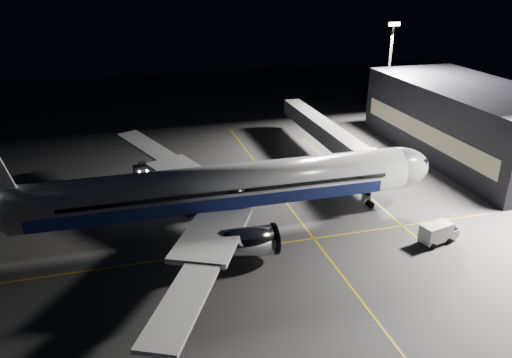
{
  "coord_description": "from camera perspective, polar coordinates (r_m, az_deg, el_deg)",
  "views": [
    {
      "loc": [
        -10.61,
        -54.52,
        29.95
      ],
      "look_at": [
        4.44,
        -0.12,
        6.0
      ],
      "focal_mm": 35.0,
      "sensor_mm": 36.0,
      "label": 1
    }
  ],
  "objects": [
    {
      "name": "service_truck",
      "position": [
        62.64,
        20.15,
        -5.73
      ],
      "size": [
        5.2,
        3.02,
        2.51
      ],
      "rotation": [
        0.0,
        0.0,
        0.23
      ],
      "color": "silver",
      "rests_on": "ground"
    },
    {
      "name": "safety_cone_c",
      "position": [
        73.92,
        -6.35,
        -0.82
      ],
      "size": [
        0.37,
        0.37,
        0.56
      ],
      "primitive_type": "cone",
      "color": "#FF450A",
      "rests_on": "ground"
    },
    {
      "name": "airliner",
      "position": [
        60.65,
        -5.06,
        -1.23
      ],
      "size": [
        61.48,
        54.22,
        16.64
      ],
      "color": "silver",
      "rests_on": "ground"
    },
    {
      "name": "baggage_tug",
      "position": [
        80.07,
        -12.86,
        1.13
      ],
      "size": [
        2.92,
        2.42,
        1.99
      ],
      "rotation": [
        0.0,
        0.0,
        0.09
      ],
      "color": "black",
      "rests_on": "ground"
    },
    {
      "name": "terminal",
      "position": [
        92.04,
        23.35,
        6.01
      ],
      "size": [
        18.12,
        40.0,
        12.0
      ],
      "color": "black",
      "rests_on": "ground"
    },
    {
      "name": "ground",
      "position": [
        63.1,
        -3.93,
        -5.4
      ],
      "size": [
        200.0,
        200.0,
        0.0
      ],
      "primitive_type": "plane",
      "color": "#4C4C4F",
      "rests_on": "ground"
    },
    {
      "name": "safety_cone_a",
      "position": [
        66.82,
        -7.47,
        -3.54
      ],
      "size": [
        0.44,
        0.44,
        0.66
      ],
      "primitive_type": "cone",
      "color": "#FF450A",
      "rests_on": "ground"
    },
    {
      "name": "guide_line_cross",
      "position": [
        58.0,
        -2.7,
        -8.12
      ],
      "size": [
        70.0,
        0.25,
        0.01
      ],
      "primitive_type": "cube",
      "color": "gold",
      "rests_on": "ground"
    },
    {
      "name": "guide_line_side",
      "position": [
        78.25,
        10.48,
        0.09
      ],
      "size": [
        0.25,
        40.0,
        0.01
      ],
      "primitive_type": "cube",
      "color": "gold",
      "rests_on": "ground"
    },
    {
      "name": "jet_bridge",
      "position": [
        83.51,
        8.35,
        5.06
      ],
      "size": [
        3.6,
        34.4,
        6.3
      ],
      "color": "#B2B2B7",
      "rests_on": "ground"
    },
    {
      "name": "safety_cone_b",
      "position": [
        66.14,
        -6.51,
        -3.8
      ],
      "size": [
        0.41,
        0.41,
        0.61
      ],
      "primitive_type": "cone",
      "color": "#FF450A",
      "rests_on": "ground"
    },
    {
      "name": "floodlight_mast_north",
      "position": [
        101.76,
        14.99,
        12.28
      ],
      "size": [
        2.4,
        0.68,
        20.7
      ],
      "color": "#59595E",
      "rests_on": "ground"
    },
    {
      "name": "guide_line_main",
      "position": [
        65.53,
        4.68,
        -4.29
      ],
      "size": [
        0.25,
        80.0,
        0.01
      ],
      "primitive_type": "cube",
      "color": "gold",
      "rests_on": "ground"
    }
  ]
}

